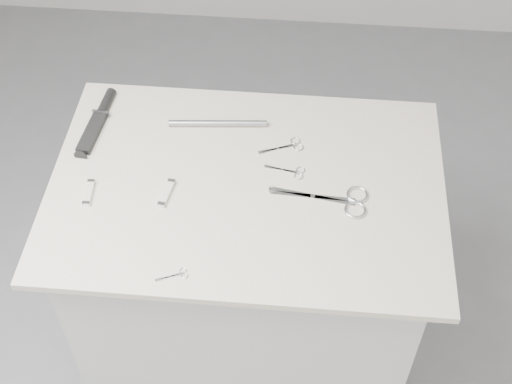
# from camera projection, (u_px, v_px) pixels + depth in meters

# --- Properties ---
(ground) EXTENTS (4.00, 4.00, 0.01)m
(ground) POSITION_uv_depth(u_px,v_px,m) (249.00, 359.00, 2.50)
(ground) COLOR gray
(ground) RESTS_ON ground
(plinth) EXTENTS (0.90, 0.60, 0.90)m
(plinth) POSITION_uv_depth(u_px,v_px,m) (248.00, 287.00, 2.15)
(plinth) COLOR silver
(plinth) RESTS_ON ground
(display_board) EXTENTS (1.00, 0.70, 0.02)m
(display_board) POSITION_uv_depth(u_px,v_px,m) (247.00, 187.00, 1.81)
(display_board) COLOR beige
(display_board) RESTS_ON plinth
(large_shears) EXTENTS (0.24, 0.11, 0.01)m
(large_shears) POSITION_uv_depth(u_px,v_px,m) (341.00, 200.00, 1.76)
(large_shears) COLOR silver
(large_shears) RESTS_ON display_board
(embroidery_scissors_a) EXTENTS (0.12, 0.07, 0.00)m
(embroidery_scissors_a) POSITION_uv_depth(u_px,v_px,m) (289.00, 146.00, 1.89)
(embroidery_scissors_a) COLOR silver
(embroidery_scissors_a) RESTS_ON display_board
(embroidery_scissors_b) EXTENTS (0.11, 0.05, 0.00)m
(embroidery_scissors_b) POSITION_uv_depth(u_px,v_px,m) (291.00, 172.00, 1.83)
(embroidery_scissors_b) COLOR silver
(embroidery_scissors_b) RESTS_ON display_board
(tiny_scissors) EXTENTS (0.07, 0.05, 0.00)m
(tiny_scissors) POSITION_uv_depth(u_px,v_px,m) (176.00, 275.00, 1.62)
(tiny_scissors) COLOR silver
(tiny_scissors) RESTS_ON display_board
(sheathed_knife) EXTENTS (0.06, 0.25, 0.03)m
(sheathed_knife) POSITION_uv_depth(u_px,v_px,m) (99.00, 118.00, 1.95)
(sheathed_knife) COLOR black
(sheathed_knife) RESTS_ON display_board
(pocket_knife_a) EXTENTS (0.03, 0.09, 0.01)m
(pocket_knife_a) POSITION_uv_depth(u_px,v_px,m) (167.00, 193.00, 1.77)
(pocket_knife_a) COLOR beige
(pocket_knife_a) RESTS_ON display_board
(pocket_knife_b) EXTENTS (0.02, 0.08, 0.01)m
(pocket_knife_b) POSITION_uv_depth(u_px,v_px,m) (89.00, 193.00, 1.77)
(pocket_knife_b) COLOR beige
(pocket_knife_b) RESTS_ON display_board
(metal_rail) EXTENTS (0.27, 0.04, 0.02)m
(metal_rail) POSITION_uv_depth(u_px,v_px,m) (218.00, 123.00, 1.93)
(metal_rail) COLOR gray
(metal_rail) RESTS_ON display_board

